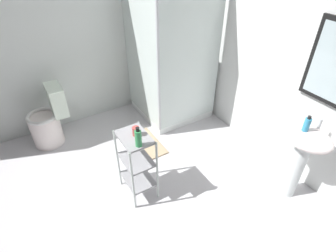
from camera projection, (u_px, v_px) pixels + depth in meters
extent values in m
cube|color=silver|center=(129.00, 208.00, 2.72)|extent=(4.20, 4.20, 0.02)
cube|color=silver|center=(284.00, 52.00, 2.74)|extent=(4.20, 0.10, 2.50)
cube|color=silver|center=(56.00, 33.00, 3.24)|extent=(0.10, 4.20, 2.50)
cube|color=white|center=(171.00, 107.00, 4.13)|extent=(0.90, 0.90, 0.10)
cube|color=silver|center=(140.00, 50.00, 3.34)|extent=(0.90, 0.02, 1.90)
cube|color=silver|center=(191.00, 55.00, 3.22)|extent=(0.02, 0.90, 1.90)
cylinder|color=silver|center=(158.00, 62.00, 3.04)|extent=(0.04, 0.04, 1.90)
cylinder|color=silver|center=(171.00, 105.00, 4.10)|extent=(0.08, 0.08, 0.00)
cylinder|color=white|center=(295.00, 169.00, 2.67)|extent=(0.15, 0.15, 0.68)
ellipsoid|color=white|center=(307.00, 138.00, 2.43)|extent=(0.46, 0.37, 0.13)
cylinder|color=silver|center=(320.00, 124.00, 2.41)|extent=(0.03, 0.03, 0.10)
cylinder|color=white|center=(47.00, 130.00, 3.42)|extent=(0.37, 0.37, 0.40)
torus|color=white|center=(42.00, 116.00, 3.30)|extent=(0.37, 0.37, 0.04)
cube|color=white|center=(57.00, 100.00, 3.29)|extent=(0.35, 0.17, 0.36)
cylinder|color=silver|center=(118.00, 159.00, 2.75)|extent=(0.02, 0.02, 0.74)
cylinder|color=silver|center=(133.00, 182.00, 2.50)|extent=(0.02, 0.02, 0.74)
cylinder|color=silver|center=(141.00, 151.00, 2.85)|extent=(0.02, 0.02, 0.74)
cylinder|color=silver|center=(157.00, 172.00, 2.61)|extent=(0.02, 0.02, 0.74)
cube|color=#99999E|center=(138.00, 178.00, 2.79)|extent=(0.36, 0.26, 0.02)
cube|color=#99999E|center=(136.00, 160.00, 2.63)|extent=(0.36, 0.26, 0.02)
cube|color=#99999E|center=(134.00, 137.00, 2.46)|extent=(0.36, 0.26, 0.02)
cylinder|color=#389ED1|center=(307.00, 125.00, 2.38)|extent=(0.06, 0.06, 0.13)
cylinder|color=black|center=(309.00, 117.00, 2.33)|extent=(0.03, 0.03, 0.03)
cylinder|color=#349955|center=(138.00, 139.00, 2.31)|extent=(0.06, 0.06, 0.16)
cylinder|color=black|center=(138.00, 129.00, 2.25)|extent=(0.03, 0.03, 0.04)
cylinder|color=#B24742|center=(136.00, 131.00, 2.45)|extent=(0.07, 0.07, 0.09)
cube|color=tan|center=(144.00, 145.00, 3.49)|extent=(0.60, 0.40, 0.02)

